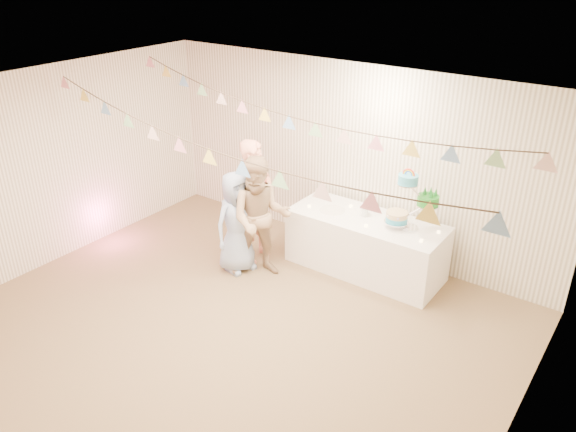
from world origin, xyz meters
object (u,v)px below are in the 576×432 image
Objects in this scene: person_adult_b at (260,218)px; cake_stand at (411,203)px; person_child at (237,222)px; person_adult_a at (256,201)px; table at (366,244)px.

cake_stand is at bearing -9.26° from person_adult_b.
person_adult_a is at bearing 12.81° from person_child.
person_adult_a reaches higher than person_adult_b.
person_adult_b is (-1.06, -0.87, 0.43)m from table.
person_adult_b is (0.31, -0.30, -0.04)m from person_adult_a.
person_adult_b reaches higher than cake_stand.
person_adult_b reaches higher than table.
person_adult_a is (-1.38, -0.57, 0.47)m from table.
table is at bearing -41.81° from person_child.
cake_stand is 1.88m from person_adult_b.
cake_stand is at bearing -75.70° from person_adult_a.
cake_stand is at bearing -48.95° from person_child.
person_child is at bearing 175.60° from person_adult_a.
person_adult_a is 1.23× the size of person_child.
person_adult_b is (-1.61, -0.92, -0.30)m from cake_stand.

